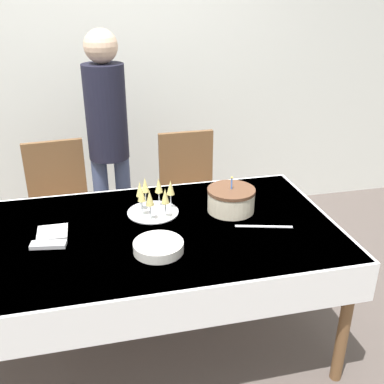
{
  "coord_description": "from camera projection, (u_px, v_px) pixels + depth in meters",
  "views": [
    {
      "loc": [
        -0.21,
        -2.03,
        1.91
      ],
      "look_at": [
        0.3,
        0.15,
        0.88
      ],
      "focal_mm": 42.0,
      "sensor_mm": 36.0,
      "label": 1
    }
  ],
  "objects": [
    {
      "name": "ground_plane",
      "position": [
        148.0,
        344.0,
        2.64
      ],
      "size": [
        12.0,
        12.0,
        0.0
      ],
      "primitive_type": "plane",
      "color": "#564C47"
    },
    {
      "name": "wall_back",
      "position": [
        111.0,
        64.0,
        3.58
      ],
      "size": [
        8.0,
        0.05,
        2.7
      ],
      "color": "silver",
      "rests_on": "ground_plane"
    },
    {
      "name": "dining_table",
      "position": [
        143.0,
        247.0,
        2.36
      ],
      "size": [
        2.04,
        1.1,
        0.76
      ],
      "color": "white",
      "rests_on": "ground_plane"
    },
    {
      "name": "dining_chair_far_left",
      "position": [
        60.0,
        206.0,
        3.08
      ],
      "size": [
        0.46,
        0.46,
        0.97
      ],
      "color": "brown",
      "rests_on": "ground_plane"
    },
    {
      "name": "dining_chair_far_right",
      "position": [
        190.0,
        194.0,
        3.27
      ],
      "size": [
        0.43,
        0.43,
        0.97
      ],
      "color": "brown",
      "rests_on": "ground_plane"
    },
    {
      "name": "birthday_cake",
      "position": [
        231.0,
        200.0,
        2.5
      ],
      "size": [
        0.27,
        0.27,
        0.21
      ],
      "color": "beige",
      "rests_on": "dining_table"
    },
    {
      "name": "champagne_tray",
      "position": [
        153.0,
        198.0,
        2.46
      ],
      "size": [
        0.29,
        0.29,
        0.18
      ],
      "color": "silver",
      "rests_on": "dining_table"
    },
    {
      "name": "plate_stack_main",
      "position": [
        158.0,
        247.0,
        2.13
      ],
      "size": [
        0.24,
        0.24,
        0.05
      ],
      "color": "silver",
      "rests_on": "dining_table"
    },
    {
      "name": "cake_knife",
      "position": [
        264.0,
        226.0,
        2.35
      ],
      "size": [
        0.29,
        0.1,
        0.0
      ],
      "color": "silver",
      "rests_on": "dining_table"
    },
    {
      "name": "fork_pile",
      "position": [
        48.0,
        245.0,
        2.17
      ],
      "size": [
        0.18,
        0.09,
        0.02
      ],
      "color": "silver",
      "rests_on": "dining_table"
    },
    {
      "name": "napkin_pile",
      "position": [
        52.0,
        232.0,
        2.29
      ],
      "size": [
        0.15,
        0.15,
        0.01
      ],
      "color": "white",
      "rests_on": "dining_table"
    },
    {
      "name": "person_standing",
      "position": [
        107.0,
        130.0,
        3.09
      ],
      "size": [
        0.28,
        0.28,
        1.68
      ],
      "color": "#3F4C72",
      "rests_on": "ground_plane"
    }
  ]
}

